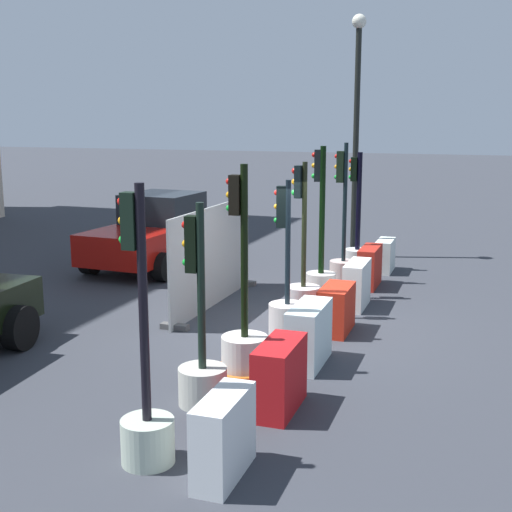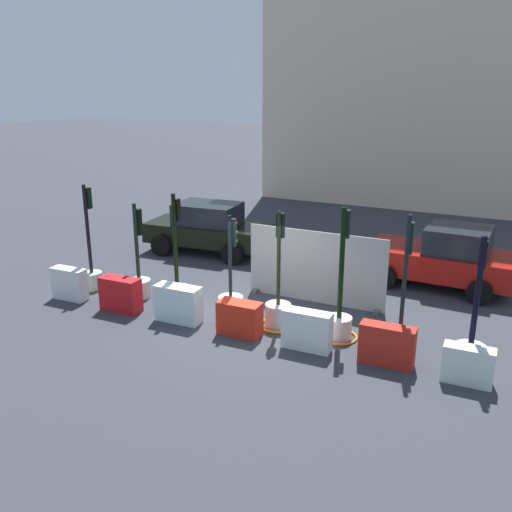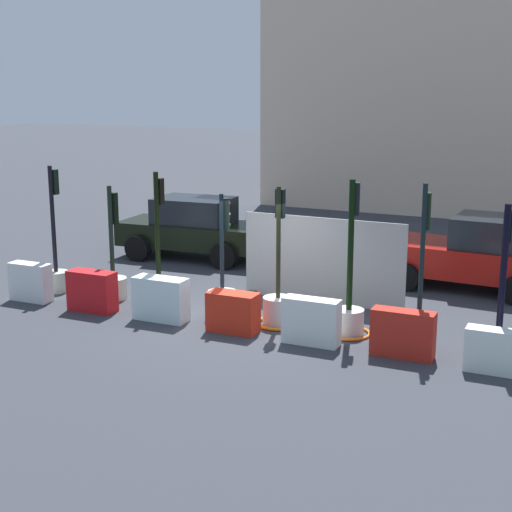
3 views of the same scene
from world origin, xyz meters
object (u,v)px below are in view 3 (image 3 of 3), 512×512
object	(u,v)px
traffic_light_0	(56,266)
traffic_light_5	(349,308)
construction_barrier_5	(403,334)
car_red_compact	(475,254)
traffic_light_6	(419,318)
car_black_sedan	(194,228)
construction_barrier_6	(494,351)
traffic_light_3	(223,295)
construction_barrier_1	(92,291)
construction_barrier_4	(311,321)
traffic_light_1	(113,277)
traffic_light_4	(278,304)
traffic_light_2	(159,286)
construction_barrier_3	(233,312)
traffic_light_7	(499,329)
construction_barrier_2	(161,299)
construction_barrier_0	(31,282)

from	to	relation	value
traffic_light_0	traffic_light_5	bearing A→B (deg)	0.02
construction_barrier_5	car_red_compact	world-z (taller)	car_red_compact
traffic_light_6	car_red_compact	world-z (taller)	traffic_light_6
car_red_compact	car_black_sedan	size ratio (longest dim) A/B	0.96
construction_barrier_6	traffic_light_0	bearing A→B (deg)	175.34
traffic_light_3	traffic_light_5	bearing A→B (deg)	2.84
traffic_light_3	construction_barrier_1	world-z (taller)	traffic_light_3
traffic_light_0	construction_barrier_4	distance (m)	6.87
traffic_light_1	traffic_light_5	size ratio (longest dim) A/B	0.85
traffic_light_4	traffic_light_3	bearing A→B (deg)	-176.38
traffic_light_1	traffic_light_2	xyz separation A→B (m)	(1.30, -0.09, -0.05)
traffic_light_6	traffic_light_2	bearing A→B (deg)	178.72
traffic_light_6	construction_barrier_3	world-z (taller)	traffic_light_6
construction_barrier_1	traffic_light_2	bearing A→B (deg)	38.65
traffic_light_4	car_red_compact	size ratio (longest dim) A/B	0.68
construction_barrier_1	construction_barrier_3	xyz separation A→B (m)	(3.40, 0.08, -0.04)
traffic_light_2	construction_barrier_6	xyz separation A→B (m)	(7.27, -0.82, -0.08)
traffic_light_6	traffic_light_7	distance (m)	1.44
construction_barrier_2	car_black_sedan	size ratio (longest dim) A/B	0.27
traffic_light_0	construction_barrier_5	distance (m)	8.60
traffic_light_6	construction_barrier_1	distance (m)	6.98
traffic_light_2	construction_barrier_4	size ratio (longest dim) A/B	2.73
construction_barrier_1	car_black_sedan	xyz separation A→B (m)	(-0.58, 5.38, 0.42)
traffic_light_5	traffic_light_6	xyz separation A→B (m)	(1.41, -0.14, 0.04)
construction_barrier_3	car_black_sedan	size ratio (longest dim) A/B	0.24
traffic_light_7	construction_barrier_5	size ratio (longest dim) A/B	2.46
construction_barrier_2	construction_barrier_3	distance (m)	1.70
construction_barrier_2	construction_barrier_6	bearing A→B (deg)	-0.08
construction_barrier_6	car_red_compact	bearing A→B (deg)	103.26
construction_barrier_1	traffic_light_0	bearing A→B (deg)	152.53
construction_barrier_0	traffic_light_1	bearing A→B (deg)	31.20
traffic_light_0	construction_barrier_3	world-z (taller)	traffic_light_0
construction_barrier_0	construction_barrier_1	bearing A→B (deg)	-0.96
traffic_light_4	traffic_light_5	size ratio (longest dim) A/B	0.93
construction_barrier_3	construction_barrier_5	bearing A→B (deg)	1.17
traffic_light_1	construction_barrier_3	distance (m)	3.68
traffic_light_3	construction_barrier_4	world-z (taller)	traffic_light_3
traffic_light_6	traffic_light_3	bearing A→B (deg)	179.94
construction_barrier_5	traffic_light_2	bearing A→B (deg)	172.43
traffic_light_0	car_red_compact	distance (m)	10.00
construction_barrier_5	construction_barrier_6	xyz separation A→B (m)	(1.60, -0.07, -0.05)
traffic_light_1	construction_barrier_4	distance (m)	5.31
traffic_light_3	traffic_light_6	distance (m)	4.15
traffic_light_1	construction_barrier_4	bearing A→B (deg)	-9.95
construction_barrier_2	construction_barrier_5	xyz separation A→B (m)	(5.11, 0.06, -0.02)
traffic_light_0	car_red_compact	bearing A→B (deg)	27.36
traffic_light_4	construction_barrier_3	size ratio (longest dim) A/B	2.80
traffic_light_7	construction_barrier_3	world-z (taller)	traffic_light_7
car_black_sedan	traffic_light_3	bearing A→B (deg)	-53.78
car_black_sedan	construction_barrier_5	bearing A→B (deg)	-35.29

